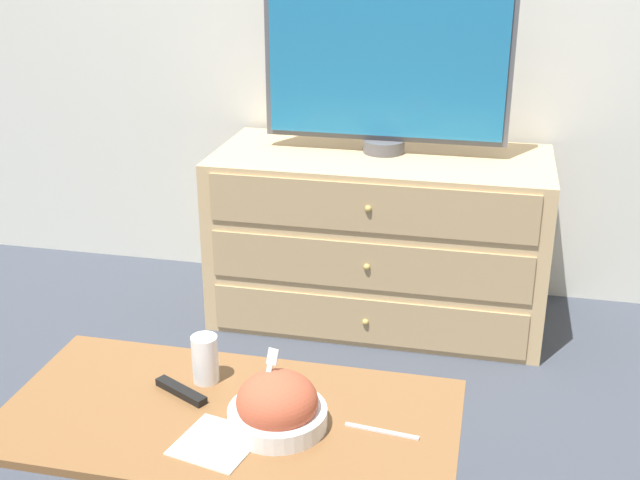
{
  "coord_description": "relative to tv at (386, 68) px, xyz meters",
  "views": [
    {
      "loc": [
        0.44,
        -3.2,
        1.49
      ],
      "look_at": [
        0.02,
        -1.36,
        0.73
      ],
      "focal_mm": 45.0,
      "sensor_mm": 36.0,
      "label": 1
    }
  ],
  "objects": [
    {
      "name": "coffee_table",
      "position": [
        -0.13,
        -1.46,
        -0.6
      ],
      "size": [
        1.04,
        0.53,
        0.44
      ],
      "color": "brown",
      "rests_on": "ground_plane"
    },
    {
      "name": "ground_plane",
      "position": [
        -0.03,
        0.28,
        -0.98
      ],
      "size": [
        12.0,
        12.0,
        0.0
      ],
      "primitive_type": "plane",
      "color": "#383D47"
    },
    {
      "name": "drink_cup",
      "position": [
        -0.23,
        -1.34,
        -0.49
      ],
      "size": [
        0.06,
        0.06,
        0.12
      ],
      "color": "beige",
      "rests_on": "coffee_table"
    },
    {
      "name": "napkin",
      "position": [
        -0.12,
        -1.57,
        -0.54
      ],
      "size": [
        0.19,
        0.19,
        0.0
      ],
      "color": "silver",
      "rests_on": "coffee_table"
    },
    {
      "name": "dresser",
      "position": [
        -0.0,
        -0.04,
        -0.65
      ],
      "size": [
        1.26,
        0.6,
        0.66
      ],
      "color": "tan",
      "rests_on": "ground_plane"
    },
    {
      "name": "remote_control",
      "position": [
        -0.27,
        -1.41,
        -0.53
      ],
      "size": [
        0.15,
        0.1,
        0.02
      ],
      "color": "black",
      "rests_on": "coffee_table"
    },
    {
      "name": "knife",
      "position": [
        0.22,
        -1.46,
        -0.54
      ],
      "size": [
        0.17,
        0.03,
        0.01
      ],
      "color": "silver",
      "rests_on": "coffee_table"
    },
    {
      "name": "tv",
      "position": [
        0.0,
        0.0,
        0.0
      ],
      "size": [
        0.91,
        0.16,
        0.61
      ],
      "color": "#515156",
      "rests_on": "dresser"
    },
    {
      "name": "takeout_bowl",
      "position": [
        -0.01,
        -1.48,
        -0.49
      ],
      "size": [
        0.22,
        0.22,
        0.17
      ],
      "color": "silver",
      "rests_on": "coffee_table"
    }
  ]
}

